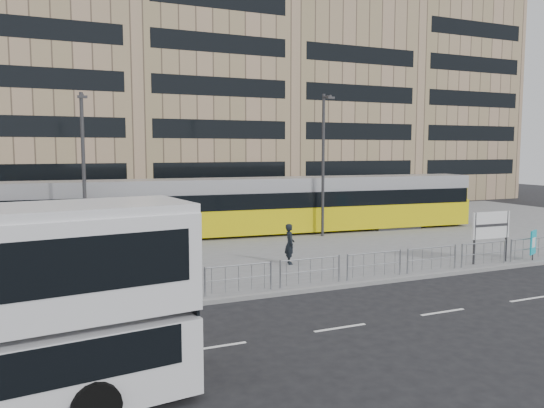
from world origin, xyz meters
name	(u,v)px	position (x,y,z in m)	size (l,w,h in m)	color
ground	(332,290)	(0.00, 0.00, 0.00)	(120.00, 120.00, 0.00)	black
plaza	(232,240)	(0.00, 12.00, 0.07)	(64.00, 24.00, 0.15)	slate
kerb	(331,288)	(0.00, 0.05, 0.07)	(64.00, 0.25, 0.17)	gray
building_row	(171,73)	(1.55, 34.27, 12.91)	(70.40, 18.40, 31.20)	brown
pedestrian_barrier	(368,259)	(2.00, 0.50, 0.98)	(32.07, 0.07, 1.10)	#94969C
road_markings	(419,316)	(1.00, -4.00, 0.01)	(62.00, 0.12, 0.01)	white
tram	(255,206)	(1.91, 13.05, 1.93)	(30.28, 5.35, 3.55)	#D2C10B
station_sign	(491,227)	(8.99, 0.80, 1.83)	(2.11, 0.19, 2.43)	#2D2D30
ad_panel	(533,243)	(11.33, 0.40, 1.00)	(0.73, 0.38, 1.46)	#2D2D30
pedestrian	(290,244)	(0.20, 4.32, 1.10)	(0.69, 0.45, 1.89)	black
traffic_light_west	(98,251)	(-8.65, 0.50, 2.12)	(0.17, 0.21, 3.10)	#2D2D30
lamp_post_west	(84,168)	(-8.39, 9.75, 4.57)	(0.45, 1.04, 8.09)	#2D2D30
lamp_post_east	(324,160)	(5.50, 10.75, 4.86)	(0.45, 1.04, 8.66)	#2D2D30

